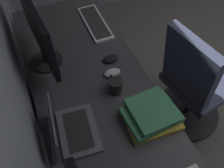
{
  "coord_description": "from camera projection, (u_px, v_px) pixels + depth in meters",
  "views": [
    {
      "loc": [
        -0.47,
        2.08,
        1.86
      ],
      "look_at": [
        0.17,
        1.82,
        0.95
      ],
      "focal_mm": 37.93,
      "sensor_mm": 36.0,
      "label": 1
    }
  ],
  "objects": [
    {
      "name": "coffee_mug",
      "position": [
        115.0,
        86.0,
        1.35
      ],
      "size": [
        0.12,
        0.08,
        0.09
      ],
      "color": "black",
      "rests_on": "desk"
    },
    {
      "name": "book_stack_near",
      "position": [
        152.0,
        115.0,
        1.24
      ],
      "size": [
        0.25,
        0.3,
        0.09
      ],
      "color": "gold",
      "rests_on": "desk"
    },
    {
      "name": "mouse_spare",
      "position": [
        112.0,
        73.0,
        1.45
      ],
      "size": [
        0.06,
        0.1,
        0.03
      ],
      "primitive_type": "ellipsoid",
      "color": "silver",
      "rests_on": "desk"
    },
    {
      "name": "desk",
      "position": [
        104.0,
        117.0,
        1.36
      ],
      "size": [
        2.2,
        0.69,
        0.73
      ],
      "color": "#38383D",
      "rests_on": "ground"
    },
    {
      "name": "keyboard_main",
      "position": [
        95.0,
        23.0,
        1.75
      ],
      "size": [
        0.42,
        0.14,
        0.02
      ],
      "color": "silver",
      "rests_on": "desk"
    },
    {
      "name": "mouse_main",
      "position": [
        111.0,
        59.0,
        1.52
      ],
      "size": [
        0.06,
        0.1,
        0.03
      ],
      "primitive_type": "ellipsoid",
      "color": "black",
      "rests_on": "desk"
    },
    {
      "name": "drawer_pedestal",
      "position": [
        89.0,
        110.0,
        1.75
      ],
      "size": [
        0.4,
        0.51,
        0.69
      ],
      "color": "#38383D",
      "rests_on": "ground"
    },
    {
      "name": "laptop_leftmost",
      "position": [
        68.0,
        129.0,
        1.18
      ],
      "size": [
        0.31,
        0.26,
        0.2
      ],
      "color": "#595B60",
      "rests_on": "desk"
    },
    {
      "name": "office_chair",
      "position": [
        192.0,
        87.0,
        1.74
      ],
      "size": [
        0.56,
        0.59,
        0.97
      ],
      "color": "#383D56",
      "rests_on": "ground"
    },
    {
      "name": "monitor_primary",
      "position": [
        38.0,
        30.0,
        1.32
      ],
      "size": [
        0.57,
        0.2,
        0.45
      ],
      "color": "black",
      "rests_on": "desk"
    }
  ]
}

